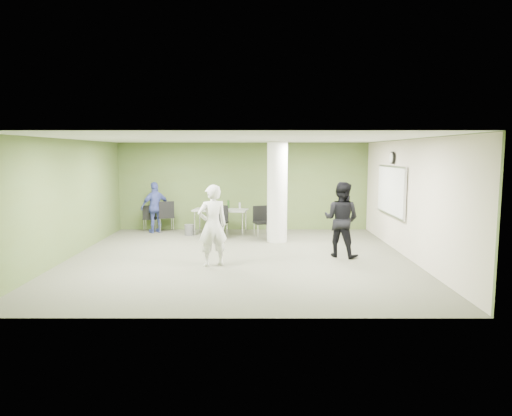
{
  "coord_description": "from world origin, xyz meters",
  "views": [
    {
      "loc": [
        0.42,
        -10.62,
        2.49
      ],
      "look_at": [
        0.41,
        1.0,
        1.07
      ],
      "focal_mm": 32.0,
      "sensor_mm": 36.0,
      "label": 1
    }
  ],
  "objects_px": {
    "woman_white": "(212,226)",
    "man_blue": "(156,207)",
    "folding_table": "(221,211)",
    "chair_back_left": "(150,216)",
    "man_black": "(341,219)"
  },
  "relations": [
    {
      "from": "woman_white",
      "to": "man_blue",
      "type": "bearing_deg",
      "value": -84.08
    },
    {
      "from": "woman_white",
      "to": "man_blue",
      "type": "distance_m",
      "value": 4.72
    },
    {
      "from": "chair_back_left",
      "to": "man_black",
      "type": "height_order",
      "value": "man_black"
    },
    {
      "from": "woman_white",
      "to": "man_black",
      "type": "distance_m",
      "value": 3.12
    },
    {
      "from": "man_blue",
      "to": "chair_back_left",
      "type": "bearing_deg",
      "value": -68.77
    },
    {
      "from": "folding_table",
      "to": "man_blue",
      "type": "xyz_separation_m",
      "value": [
        -2.05,
        0.3,
        0.07
      ]
    },
    {
      "from": "folding_table",
      "to": "chair_back_left",
      "type": "relative_size",
      "value": 2.02
    },
    {
      "from": "chair_back_left",
      "to": "woman_white",
      "type": "relative_size",
      "value": 0.47
    },
    {
      "from": "woman_white",
      "to": "man_blue",
      "type": "xyz_separation_m",
      "value": [
        -2.17,
        4.19,
        -0.11
      ]
    },
    {
      "from": "folding_table",
      "to": "man_blue",
      "type": "distance_m",
      "value": 2.07
    },
    {
      "from": "chair_back_left",
      "to": "man_blue",
      "type": "xyz_separation_m",
      "value": [
        0.23,
        -0.17,
        0.3
      ]
    },
    {
      "from": "folding_table",
      "to": "chair_back_left",
      "type": "distance_m",
      "value": 2.34
    },
    {
      "from": "chair_back_left",
      "to": "woman_white",
      "type": "xyz_separation_m",
      "value": [
        2.4,
        -4.36,
        0.41
      ]
    },
    {
      "from": "woman_white",
      "to": "man_blue",
      "type": "height_order",
      "value": "woman_white"
    },
    {
      "from": "folding_table",
      "to": "chair_back_left",
      "type": "xyz_separation_m",
      "value": [
        -2.28,
        0.47,
        -0.23
      ]
    }
  ]
}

